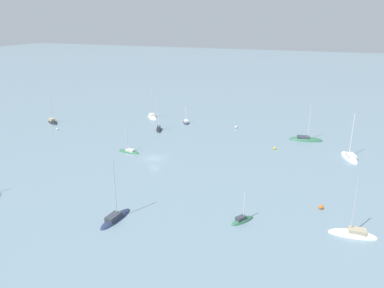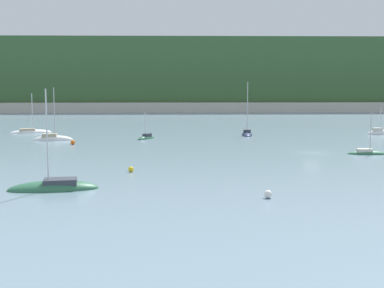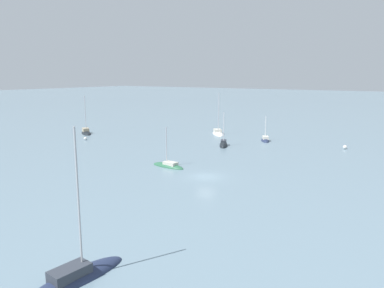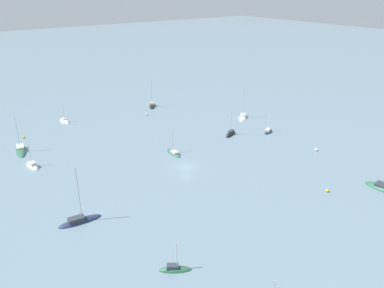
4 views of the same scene
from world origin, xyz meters
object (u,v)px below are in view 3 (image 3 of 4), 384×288
object	(u,v)px
sailboat_8	(86,133)
mooring_buoy_4	(345,147)
sailboat_3	(77,277)
sailboat_10	(265,140)
sailboat_7	(168,166)
sailboat_6	(218,133)
mooring_buoy_1	(85,138)
sailboat_12	(223,145)

from	to	relation	value
sailboat_8	mooring_buoy_4	xyz separation A→B (m)	(-55.40, -14.14, 0.21)
sailboat_3	sailboat_8	size ratio (longest dim) A/B	1.15
sailboat_10	sailboat_8	bearing A→B (deg)	81.00
sailboat_7	sailboat_8	bearing A→B (deg)	-17.75
sailboat_6	mooring_buoy_1	bearing A→B (deg)	-81.56
sailboat_10	sailboat_3	bearing A→B (deg)	161.33
sailboat_3	sailboat_7	distance (m)	32.18
sailboat_6	mooring_buoy_1	distance (m)	30.10
sailboat_8	sailboat_12	size ratio (longest dim) A/B	1.28
sailboat_6	sailboat_8	xyz separation A→B (m)	(26.58, 16.58, -0.00)
mooring_buoy_4	mooring_buoy_1	bearing A→B (deg)	22.54
sailboat_6	sailboat_7	bearing A→B (deg)	-24.20
sailboat_12	mooring_buoy_1	xyz separation A→B (m)	(28.00, 10.32, 0.25)
sailboat_6	mooring_buoy_4	size ratio (longest dim) A/B	13.95
sailboat_6	sailboat_12	distance (m)	14.77
sailboat_7	sailboat_10	distance (m)	29.44
sailboat_7	sailboat_3	bearing A→B (deg)	120.81
sailboat_6	mooring_buoy_1	xyz separation A→B (m)	(19.84, 22.63, 0.18)
sailboat_8	mooring_buoy_4	world-z (taller)	sailboat_8
sailboat_10	mooring_buoy_1	world-z (taller)	sailboat_10
sailboat_3	mooring_buoy_4	distance (m)	58.61
mooring_buoy_1	sailboat_8	bearing A→B (deg)	-41.97
mooring_buoy_4	sailboat_7	bearing A→B (deg)	56.16
sailboat_3	mooring_buoy_1	world-z (taller)	sailboat_3
sailboat_10	sailboat_7	bearing A→B (deg)	144.19
sailboat_3	sailboat_7	xyz separation A→B (m)	(13.89, -29.03, -0.06)
mooring_buoy_1	mooring_buoy_4	distance (m)	52.69
sailboat_12	mooring_buoy_4	xyz separation A→B (m)	(-20.66, -9.88, 0.28)
sailboat_8	mooring_buoy_1	bearing A→B (deg)	-9.31
mooring_buoy_4	sailboat_3	bearing A→B (deg)	84.37
sailboat_7	sailboat_8	distance (m)	38.84
sailboat_6	sailboat_7	xyz separation A→B (m)	(-9.18, 31.74, -0.07)
mooring_buoy_1	mooring_buoy_4	size ratio (longest dim) A/B	0.91
sailboat_10	sailboat_12	xyz separation A→B (m)	(4.72, 9.79, -0.02)
sailboat_6	sailboat_7	distance (m)	33.04
sailboat_6	sailboat_10	world-z (taller)	sailboat_6
mooring_buoy_1	sailboat_6	bearing A→B (deg)	-131.24
sailboat_8	mooring_buoy_4	size ratio (longest dim) A/B	13.30
sailboat_3	sailboat_7	bearing A→B (deg)	31.23
mooring_buoy_1	mooring_buoy_4	xyz separation A→B (m)	(-48.66, -20.19, 0.03)
sailboat_7	mooring_buoy_4	xyz separation A→B (m)	(-19.65, -29.30, 0.28)
sailboat_10	sailboat_12	size ratio (longest dim) A/B	0.78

